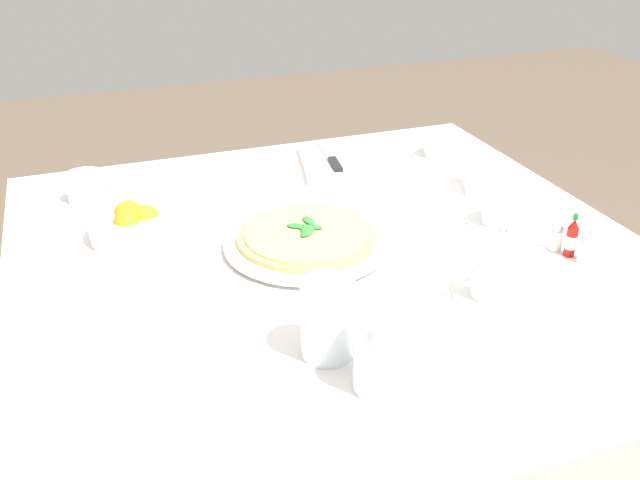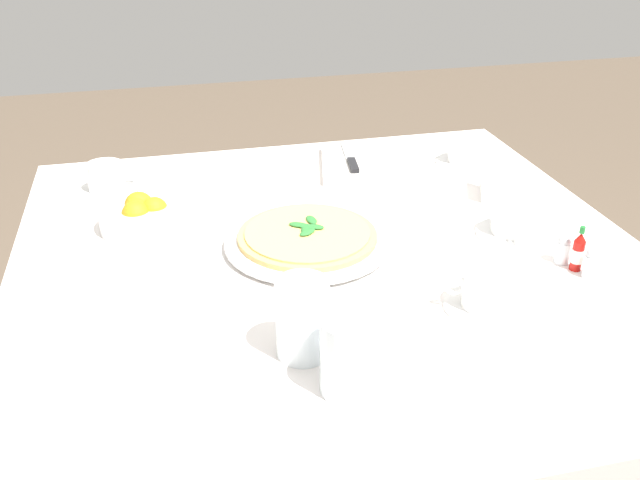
{
  "view_description": "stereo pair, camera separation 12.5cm",
  "coord_description": "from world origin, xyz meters",
  "px_view_note": "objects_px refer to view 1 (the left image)",
  "views": [
    {
      "loc": [
        -1.03,
        0.4,
        1.37
      ],
      "look_at": [
        0.02,
        0.02,
        0.78
      ],
      "focal_mm": 38.92,
      "sensor_mm": 36.0,
      "label": 1
    },
    {
      "loc": [
        -1.06,
        0.28,
        1.37
      ],
      "look_at": [
        0.02,
        0.02,
        0.78
      ],
      "focal_mm": 38.92,
      "sensor_mm": 36.0,
      "label": 2
    }
  ],
  "objects_px": {
    "coffee_cup_near_left": "(502,212)",
    "water_glass_near_right": "(327,323)",
    "coffee_cup_left_edge": "(87,189)",
    "pizza_plate": "(307,242)",
    "menu_card": "(465,175)",
    "citrus_bowl": "(131,224)",
    "coffee_cup_far_right": "(495,281)",
    "pepper_shaker": "(586,249)",
    "pizza": "(307,235)",
    "salt_shaker": "(556,237)",
    "hot_sauce_bottle": "(572,238)",
    "coffee_cup_far_left": "(441,146)",
    "dinner_knife": "(330,157)",
    "napkin_folded": "(331,163)",
    "water_glass_center_back": "(381,356)"
  },
  "relations": [
    {
      "from": "coffee_cup_near_left",
      "to": "water_glass_near_right",
      "type": "relative_size",
      "value": 1.12
    },
    {
      "from": "coffee_cup_left_edge",
      "to": "water_glass_near_right",
      "type": "distance_m",
      "value": 0.71
    },
    {
      "from": "pizza_plate",
      "to": "menu_card",
      "type": "relative_size",
      "value": 3.6
    },
    {
      "from": "coffee_cup_left_edge",
      "to": "coffee_cup_near_left",
      "type": "bearing_deg",
      "value": -117.4
    },
    {
      "from": "water_glass_near_right",
      "to": "citrus_bowl",
      "type": "relative_size",
      "value": 0.79
    },
    {
      "from": "pizza_plate",
      "to": "coffee_cup_far_right",
      "type": "bearing_deg",
      "value": -139.17
    },
    {
      "from": "water_glass_near_right",
      "to": "pepper_shaker",
      "type": "xyz_separation_m",
      "value": [
        0.09,
        -0.52,
        -0.03
      ]
    },
    {
      "from": "coffee_cup_far_right",
      "to": "coffee_cup_near_left",
      "type": "bearing_deg",
      "value": -35.78
    },
    {
      "from": "pizza",
      "to": "water_glass_near_right",
      "type": "distance_m",
      "value": 0.32
    },
    {
      "from": "water_glass_near_right",
      "to": "salt_shaker",
      "type": "relative_size",
      "value": 2.1
    },
    {
      "from": "coffee_cup_far_right",
      "to": "menu_card",
      "type": "bearing_deg",
      "value": -24.63
    },
    {
      "from": "pepper_shaker",
      "to": "hot_sauce_bottle",
      "type": "bearing_deg",
      "value": 19.65
    },
    {
      "from": "pizza",
      "to": "water_glass_near_right",
      "type": "bearing_deg",
      "value": 166.21
    },
    {
      "from": "menu_card",
      "to": "salt_shaker",
      "type": "bearing_deg",
      "value": 25.14
    },
    {
      "from": "hot_sauce_bottle",
      "to": "menu_card",
      "type": "xyz_separation_m",
      "value": [
        0.33,
        0.02,
        -0.0
      ]
    },
    {
      "from": "coffee_cup_far_left",
      "to": "salt_shaker",
      "type": "height_order",
      "value": "coffee_cup_far_left"
    },
    {
      "from": "water_glass_near_right",
      "to": "dinner_knife",
      "type": "bearing_deg",
      "value": -21.14
    },
    {
      "from": "dinner_knife",
      "to": "citrus_bowl",
      "type": "relative_size",
      "value": 1.3
    },
    {
      "from": "pizza",
      "to": "salt_shaker",
      "type": "relative_size",
      "value": 4.53
    },
    {
      "from": "napkin_folded",
      "to": "coffee_cup_near_left",
      "type": "bearing_deg",
      "value": -140.13
    },
    {
      "from": "coffee_cup_left_edge",
      "to": "water_glass_center_back",
      "type": "relative_size",
      "value": 1.18
    },
    {
      "from": "water_glass_center_back",
      "to": "pizza",
      "type": "bearing_deg",
      "value": -4.95
    },
    {
      "from": "pizza_plate",
      "to": "coffee_cup_far_right",
      "type": "height_order",
      "value": "coffee_cup_far_right"
    },
    {
      "from": "citrus_bowl",
      "to": "water_glass_near_right",
      "type": "bearing_deg",
      "value": -154.37
    },
    {
      "from": "water_glass_near_right",
      "to": "dinner_knife",
      "type": "distance_m",
      "value": 0.71
    },
    {
      "from": "pizza",
      "to": "napkin_folded",
      "type": "distance_m",
      "value": 0.4
    },
    {
      "from": "citrus_bowl",
      "to": "pizza_plate",
      "type": "bearing_deg",
      "value": -116.94
    },
    {
      "from": "pizza_plate",
      "to": "water_glass_center_back",
      "type": "xyz_separation_m",
      "value": [
        -0.4,
        0.03,
        0.04
      ]
    },
    {
      "from": "pizza",
      "to": "napkin_folded",
      "type": "bearing_deg",
      "value": -27.11
    },
    {
      "from": "water_glass_center_back",
      "to": "napkin_folded",
      "type": "height_order",
      "value": "water_glass_center_back"
    },
    {
      "from": "pizza_plate",
      "to": "coffee_cup_left_edge",
      "type": "height_order",
      "value": "coffee_cup_left_edge"
    },
    {
      "from": "water_glass_center_back",
      "to": "coffee_cup_left_edge",
      "type": "bearing_deg",
      "value": 23.89
    },
    {
      "from": "coffee_cup_left_edge",
      "to": "salt_shaker",
      "type": "bearing_deg",
      "value": -122.64
    },
    {
      "from": "coffee_cup_far_left",
      "to": "menu_card",
      "type": "height_order",
      "value": "coffee_cup_far_left"
    },
    {
      "from": "pizza",
      "to": "salt_shaker",
      "type": "bearing_deg",
      "value": -110.79
    },
    {
      "from": "coffee_cup_far_left",
      "to": "pepper_shaker",
      "type": "xyz_separation_m",
      "value": [
        -0.53,
        0.01,
        -0.0
      ]
    },
    {
      "from": "coffee_cup_far_left",
      "to": "hot_sauce_bottle",
      "type": "relative_size",
      "value": 1.57
    },
    {
      "from": "coffee_cup_far_left",
      "to": "coffee_cup_far_right",
      "type": "distance_m",
      "value": 0.62
    },
    {
      "from": "water_glass_center_back",
      "to": "water_glass_near_right",
      "type": "relative_size",
      "value": 0.95
    },
    {
      "from": "coffee_cup_far_right",
      "to": "coffee_cup_left_edge",
      "type": "distance_m",
      "value": 0.85
    },
    {
      "from": "pizza_plate",
      "to": "water_glass_center_back",
      "type": "relative_size",
      "value": 2.72
    },
    {
      "from": "pizza",
      "to": "coffee_cup_near_left",
      "type": "height_order",
      "value": "coffee_cup_near_left"
    },
    {
      "from": "water_glass_near_right",
      "to": "pepper_shaker",
      "type": "bearing_deg",
      "value": -79.92
    },
    {
      "from": "coffee_cup_far_right",
      "to": "napkin_folded",
      "type": "height_order",
      "value": "coffee_cup_far_right"
    },
    {
      "from": "pizza_plate",
      "to": "napkin_folded",
      "type": "bearing_deg",
      "value": -27.09
    },
    {
      "from": "coffee_cup_near_left",
      "to": "coffee_cup_far_left",
      "type": "bearing_deg",
      "value": -10.14
    },
    {
      "from": "coffee_cup_left_edge",
      "to": "salt_shaker",
      "type": "relative_size",
      "value": 2.33
    },
    {
      "from": "pizza_plate",
      "to": "salt_shaker",
      "type": "bearing_deg",
      "value": -110.75
    },
    {
      "from": "coffee_cup_near_left",
      "to": "citrus_bowl",
      "type": "bearing_deg",
      "value": 74.04
    },
    {
      "from": "pizza",
      "to": "citrus_bowl",
      "type": "bearing_deg",
      "value": 63.12
    }
  ]
}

